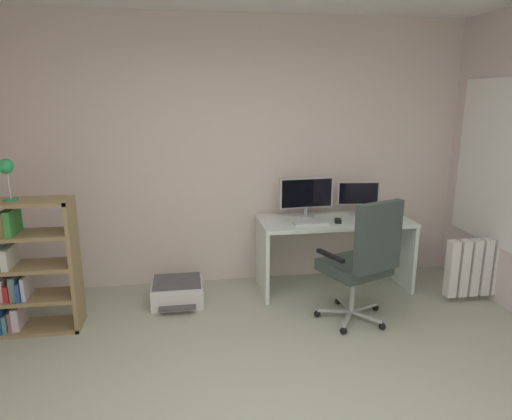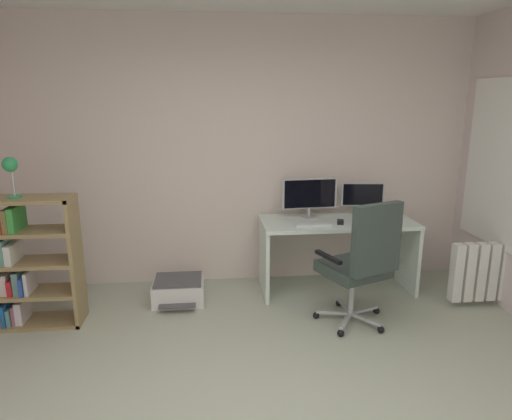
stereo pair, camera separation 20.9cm
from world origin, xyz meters
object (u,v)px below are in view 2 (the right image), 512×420
at_px(desk_lamp, 10,168).
at_px(computer_mouse, 340,222).
at_px(monitor_main, 309,195).
at_px(monitor_secondary, 362,196).
at_px(desk, 337,239).
at_px(radiator, 491,271).
at_px(keyboard, 312,224).
at_px(printer, 179,290).
at_px(bookshelf, 25,263).
at_px(office_chair, 362,260).

bearing_deg(desk_lamp, computer_mouse, 6.67).
height_order(monitor_main, monitor_secondary, monitor_main).
distance_m(desk, computer_mouse, 0.24).
bearing_deg(monitor_secondary, computer_mouse, -137.54).
bearing_deg(computer_mouse, radiator, -1.78).
distance_m(monitor_main, radiator, 1.85).
height_order(monitor_main, keyboard, monitor_main).
relative_size(computer_mouse, desk_lamp, 0.30).
relative_size(computer_mouse, printer, 0.20).
relative_size(desk, bookshelf, 1.35).
relative_size(monitor_secondary, computer_mouse, 4.33).
bearing_deg(monitor_secondary, radiator, -32.68).
distance_m(keyboard, desk_lamp, 2.66).
bearing_deg(printer, computer_mouse, 0.39).
xyz_separation_m(monitor_secondary, printer, (-1.88, -0.29, -0.82)).
xyz_separation_m(monitor_secondary, radiator, (1.05, -0.67, -0.60)).
distance_m(monitor_main, printer, 1.60).
bearing_deg(desk, bookshelf, -170.97).
bearing_deg(radiator, keyboard, 166.96).
bearing_deg(desk_lamp, bookshelf, -1.04).
xyz_separation_m(computer_mouse, office_chair, (-0.01, -0.68, -0.14)).
relative_size(keyboard, radiator, 0.44).
xyz_separation_m(desk, desk_lamp, (-2.85, -0.45, 0.83)).
bearing_deg(bookshelf, radiator, -0.86).
xyz_separation_m(bookshelf, radiator, (4.18, -0.06, -0.22)).
height_order(computer_mouse, radiator, computer_mouse).
distance_m(monitor_secondary, printer, 2.07).
relative_size(bookshelf, radiator, 1.45).
relative_size(keyboard, bookshelf, 0.30).
bearing_deg(monitor_main, printer, -167.74).
relative_size(monitor_main, radiator, 0.73).
height_order(monitor_secondary, radiator, monitor_secondary).
bearing_deg(monitor_main, computer_mouse, -47.90).
distance_m(desk, office_chair, 0.80).
xyz_separation_m(monitor_main, computer_mouse, (0.25, -0.28, -0.22)).
height_order(desk, computer_mouse, computer_mouse).
distance_m(keyboard, bookshelf, 2.57).
height_order(office_chair, desk_lamp, desk_lamp).
height_order(computer_mouse, bookshelf, bookshelf).
xyz_separation_m(office_chair, printer, (-1.57, 0.67, -0.49)).
xyz_separation_m(desk, bookshelf, (-2.83, -0.45, 0.02)).
bearing_deg(office_chair, monitor_main, 104.41).
relative_size(monitor_main, office_chair, 0.51).
relative_size(desk, computer_mouse, 15.17).
height_order(desk, bookshelf, bookshelf).
distance_m(computer_mouse, office_chair, 0.69).
distance_m(desk_lamp, printer, 1.81).
distance_m(keyboard, office_chair, 0.73).
bearing_deg(bookshelf, computer_mouse, 6.71).
distance_m(monitor_main, bookshelf, 2.68).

